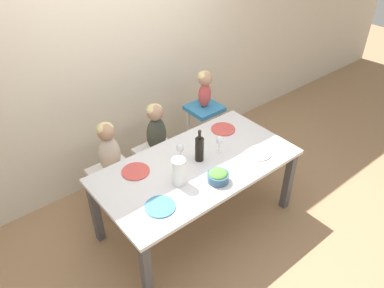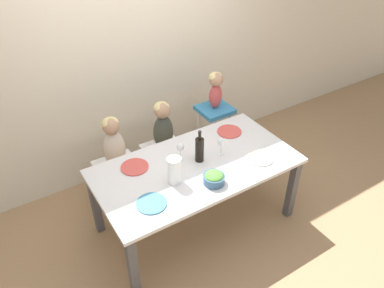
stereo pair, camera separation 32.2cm
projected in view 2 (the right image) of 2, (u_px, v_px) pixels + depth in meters
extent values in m
plane|color=#9E7A56|center=(196.00, 221.00, 3.71)|extent=(14.00, 14.00, 0.00)
cube|color=beige|center=(133.00, 53.00, 3.73)|extent=(10.00, 0.06, 2.70)
cube|color=silver|center=(196.00, 166.00, 3.29)|extent=(1.79, 0.94, 0.03)
cube|color=#4C4C51|center=(133.00, 268.00, 2.86)|extent=(0.07, 0.07, 0.69)
cube|color=#4C4C51|center=(292.00, 189.00, 3.59)|extent=(0.07, 0.07, 0.69)
cube|color=#4C4C51|center=(95.00, 204.00, 3.43)|extent=(0.07, 0.07, 0.69)
cube|color=#4C4C51|center=(239.00, 146.00, 4.15)|extent=(0.07, 0.07, 0.69)
cylinder|color=silver|center=(112.00, 197.00, 3.70)|extent=(0.04, 0.04, 0.39)
cylinder|color=silver|center=(139.00, 187.00, 3.83)|extent=(0.04, 0.04, 0.39)
cylinder|color=silver|center=(101.00, 181.00, 3.90)|extent=(0.04, 0.04, 0.39)
cylinder|color=silver|center=(127.00, 171.00, 4.03)|extent=(0.04, 0.04, 0.39)
cube|color=white|center=(117.00, 167.00, 3.74)|extent=(0.41, 0.39, 0.05)
cylinder|color=silver|center=(160.00, 178.00, 3.94)|extent=(0.04, 0.04, 0.39)
cylinder|color=silver|center=(183.00, 169.00, 4.06)|extent=(0.04, 0.04, 0.39)
cylinder|color=silver|center=(147.00, 163.00, 4.14)|extent=(0.04, 0.04, 0.39)
cylinder|color=silver|center=(170.00, 155.00, 4.26)|extent=(0.04, 0.04, 0.39)
cube|color=white|center=(164.00, 150.00, 3.97)|extent=(0.41, 0.39, 0.05)
cylinder|color=silver|center=(211.00, 146.00, 4.15)|extent=(0.04, 0.04, 0.69)
cylinder|color=silver|center=(229.00, 139.00, 4.26)|extent=(0.04, 0.04, 0.69)
cylinder|color=silver|center=(199.00, 135.00, 4.32)|extent=(0.04, 0.04, 0.69)
cylinder|color=silver|center=(216.00, 129.00, 4.43)|extent=(0.04, 0.04, 0.69)
cube|color=teal|center=(215.00, 109.00, 4.08)|extent=(0.35, 0.33, 0.05)
ellipsoid|color=beige|center=(114.00, 149.00, 3.61)|extent=(0.21, 0.16, 0.40)
sphere|color=tan|center=(111.00, 126.00, 3.45)|extent=(0.17, 0.17, 0.17)
ellipsoid|color=#DBC684|center=(110.00, 123.00, 3.45)|extent=(0.16, 0.16, 0.12)
ellipsoid|color=#3D4238|center=(163.00, 132.00, 3.84)|extent=(0.21, 0.16, 0.40)
sphere|color=tan|center=(162.00, 110.00, 3.69)|extent=(0.17, 0.17, 0.17)
ellipsoid|color=#DBC684|center=(161.00, 108.00, 3.68)|extent=(0.16, 0.16, 0.12)
ellipsoid|color=#C64C4C|center=(215.00, 96.00, 3.98)|extent=(0.15, 0.11, 0.28)
sphere|color=tan|center=(216.00, 79.00, 3.87)|extent=(0.15, 0.15, 0.15)
ellipsoid|color=#DBC684|center=(216.00, 77.00, 3.86)|extent=(0.15, 0.14, 0.10)
cylinder|color=black|center=(200.00, 150.00, 3.27)|extent=(0.08, 0.08, 0.23)
cylinder|color=black|center=(200.00, 135.00, 3.18)|extent=(0.03, 0.03, 0.08)
cylinder|color=black|center=(200.00, 132.00, 3.16)|extent=(0.03, 0.03, 0.02)
cylinder|color=white|center=(174.00, 170.00, 3.04)|extent=(0.12, 0.12, 0.24)
cylinder|color=white|center=(221.00, 153.00, 3.41)|extent=(0.06, 0.06, 0.00)
cylinder|color=white|center=(221.00, 149.00, 3.39)|extent=(0.01, 0.01, 0.09)
ellipsoid|color=white|center=(221.00, 142.00, 3.34)|extent=(0.07, 0.07, 0.08)
cylinder|color=white|center=(181.00, 159.00, 3.35)|extent=(0.06, 0.06, 0.00)
cylinder|color=white|center=(181.00, 155.00, 3.32)|extent=(0.01, 0.01, 0.09)
ellipsoid|color=white|center=(180.00, 147.00, 3.27)|extent=(0.07, 0.07, 0.08)
cylinder|color=#335675|center=(214.00, 179.00, 3.07)|extent=(0.18, 0.18, 0.07)
ellipsoid|color=#4C8438|center=(214.00, 176.00, 3.05)|extent=(0.16, 0.16, 0.05)
cylinder|color=teal|center=(152.00, 203.00, 2.89)|extent=(0.24, 0.24, 0.01)
cylinder|color=#D14C47|center=(135.00, 167.00, 3.25)|extent=(0.24, 0.24, 0.01)
cylinder|color=#D14C47|center=(229.00, 131.00, 3.70)|extent=(0.24, 0.24, 0.01)
cylinder|color=silver|center=(260.00, 158.00, 3.35)|extent=(0.24, 0.24, 0.01)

